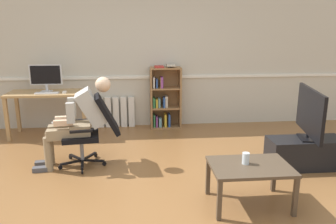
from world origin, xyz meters
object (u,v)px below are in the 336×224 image
person_seated (79,119)px  drinking_glass (246,158)px  computer_mouse (65,92)px  radiator (112,112)px  bookshelf (164,99)px  office_chair (93,127)px  computer_desk (49,98)px  imac_monitor (46,76)px  coffee_table (250,170)px  keyboard (47,93)px  tv_stand (305,153)px  tv_screen (310,113)px

person_seated → drinking_glass: size_ratio=9.93×
computer_mouse → radiator: size_ratio=0.12×
bookshelf → office_chair: bearing=-123.8°
computer_desk → radiator: (1.02, 0.39, -0.36)m
imac_monitor → coffee_table: bearing=-44.7°
keyboard → drinking_glass: bearing=-42.8°
person_seated → keyboard: bearing=-157.4°
keyboard → computer_mouse: size_ratio=3.75×
imac_monitor → radiator: bearing=16.5°
computer_mouse → radiator: bearing=35.2°
radiator → tv_stand: radiator is taller
tv_screen → bookshelf: bearing=52.0°
bookshelf → office_chair: size_ratio=1.22×
office_chair → drinking_glass: office_chair is taller
computer_desk → tv_screen: size_ratio=1.30×
tv_stand → drinking_glass: drinking_glass is taller
keyboard → tv_screen: 4.00m
tv_screen → computer_mouse: bearing=76.2°
drinking_glass → computer_mouse: bearing=133.6°
imac_monitor → computer_mouse: 0.46m
office_chair → coffee_table: size_ratio=1.17×
computer_desk → keyboard: (0.02, -0.14, 0.12)m
imac_monitor → bookshelf: imac_monitor is taller
radiator → tv_screen: 3.43m
computer_mouse → drinking_glass: 3.34m
drinking_glass → radiator: bearing=118.4°
computer_desk → keyboard: keyboard is taller
imac_monitor → tv_stand: imac_monitor is taller
computer_desk → tv_screen: bearing=-24.7°
keyboard → computer_desk: bearing=97.7°
imac_monitor → person_seated: 1.66m
computer_desk → radiator: bearing=20.9°
person_seated → coffee_table: 2.28m
imac_monitor → computer_desk: bearing=-67.5°
keyboard → office_chair: size_ratio=0.39×
computer_desk → office_chair: size_ratio=1.37×
coffee_table → drinking_glass: bearing=137.5°
computer_mouse → radiator: 1.01m
tv_screen → drinking_glass: tv_screen is taller
computer_mouse → keyboard: bearing=-175.9°
computer_mouse → tv_screen: size_ratio=0.10×
office_chair → person_seated: person_seated is taller
office_chair → keyboard: bearing=-151.1°
computer_desk → tv_screen: tv_screen is taller
office_chair → tv_stand: (2.81, -0.37, -0.32)m
office_chair → drinking_glass: (1.70, -1.20, -0.01)m
keyboard → tv_stand: keyboard is taller
radiator → tv_stand: (2.68, -2.09, -0.08)m
office_chair → drinking_glass: bearing=47.5°
bookshelf → drinking_glass: bookshelf is taller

